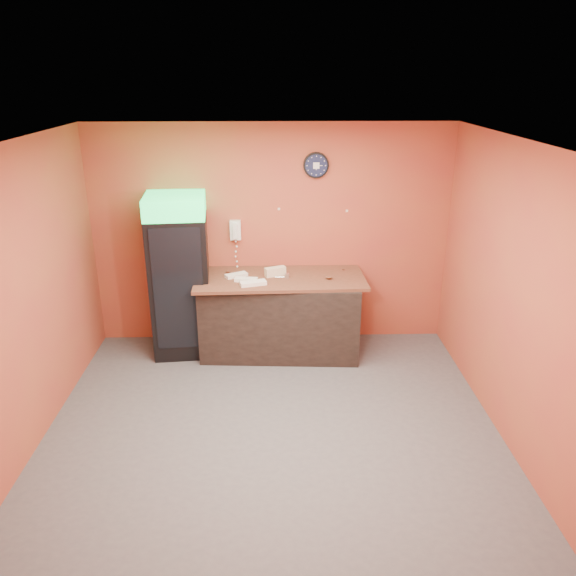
{
  "coord_description": "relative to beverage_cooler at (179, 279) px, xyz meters",
  "views": [
    {
      "loc": [
        0.03,
        -4.87,
        3.35
      ],
      "look_at": [
        0.18,
        0.6,
        1.23
      ],
      "focal_mm": 35.0,
      "sensor_mm": 36.0,
      "label": 1
    }
  ],
  "objects": [
    {
      "name": "wrapped_sandwich_mid",
      "position": [
        0.91,
        -0.3,
        0.05
      ],
      "size": [
        0.33,
        0.2,
        0.04
      ],
      "primitive_type": "cube",
      "rotation": [
        0.0,
        0.0,
        0.28
      ],
      "color": "white",
      "rests_on": "butcher_paper"
    },
    {
      "name": "right_wall",
      "position": [
        3.38,
        -1.61,
        0.42
      ],
      "size": [
        0.02,
        4.0,
        2.8
      ],
      "primitive_type": "cube",
      "color": "#AA5430",
      "rests_on": "floor"
    },
    {
      "name": "prep_counter",
      "position": [
        1.23,
        -0.03,
        -0.5
      ],
      "size": [
        1.97,
        0.97,
        0.96
      ],
      "primitive_type": "cube",
      "rotation": [
        0.0,
        0.0,
        -0.06
      ],
      "color": "black",
      "rests_on": "floor"
    },
    {
      "name": "wall_phone",
      "position": [
        0.68,
        0.34,
        0.51
      ],
      "size": [
        0.13,
        0.11,
        0.24
      ],
      "color": "white",
      "rests_on": "back_wall"
    },
    {
      "name": "wrapped_sandwich_right",
      "position": [
        0.7,
        -0.01,
        0.04
      ],
      "size": [
        0.29,
        0.22,
        0.04
      ],
      "primitive_type": "cube",
      "rotation": [
        0.0,
        0.0,
        0.5
      ],
      "color": "white",
      "rests_on": "butcher_paper"
    },
    {
      "name": "butcher_paper",
      "position": [
        1.23,
        -0.03,
        0.0
      ],
      "size": [
        2.09,
        0.97,
        0.04
      ],
      "primitive_type": "cube",
      "rotation": [
        0.0,
        0.0,
        0.03
      ],
      "color": "brown",
      "rests_on": "prep_counter"
    },
    {
      "name": "kitchen_tool",
      "position": [
        1.32,
        -0.07,
        0.05
      ],
      "size": [
        0.06,
        0.06,
        0.06
      ],
      "primitive_type": "cylinder",
      "color": "silver",
      "rests_on": "butcher_paper"
    },
    {
      "name": "wrapped_sandwich_left",
      "position": [
        0.83,
        -0.17,
        0.04
      ],
      "size": [
        0.28,
        0.15,
        0.04
      ],
      "primitive_type": "cube",
      "rotation": [
        0.0,
        0.0,
        -0.15
      ],
      "color": "white",
      "rests_on": "butcher_paper"
    },
    {
      "name": "sub_roll_stack",
      "position": [
        1.18,
        0.01,
        0.08
      ],
      "size": [
        0.27,
        0.18,
        0.11
      ],
      "rotation": [
        0.0,
        0.0,
        0.4
      ],
      "color": "beige",
      "rests_on": "butcher_paper"
    },
    {
      "name": "beverage_cooler",
      "position": [
        0.0,
        0.0,
        0.0
      ],
      "size": [
        0.76,
        0.77,
        2.01
      ],
      "rotation": [
        0.0,
        0.0,
        0.09
      ],
      "color": "black",
      "rests_on": "floor"
    },
    {
      "name": "left_wall",
      "position": [
        -1.12,
        -1.61,
        0.42
      ],
      "size": [
        0.02,
        4.0,
        2.8
      ],
      "primitive_type": "cube",
      "color": "#AA5430",
      "rests_on": "floor"
    },
    {
      "name": "back_wall",
      "position": [
        1.13,
        0.39,
        0.42
      ],
      "size": [
        4.5,
        0.02,
        2.8
      ],
      "primitive_type": "cube",
      "color": "#AA5430",
      "rests_on": "floor"
    },
    {
      "name": "ceiling",
      "position": [
        1.13,
        -1.61,
        1.82
      ],
      "size": [
        4.5,
        4.0,
        0.02
      ],
      "primitive_type": "cube",
      "color": "white",
      "rests_on": "back_wall"
    },
    {
      "name": "floor",
      "position": [
        1.13,
        -1.61,
        -0.98
      ],
      "size": [
        4.5,
        4.5,
        0.0
      ],
      "primitive_type": "plane",
      "color": "#47474C",
      "rests_on": "ground"
    },
    {
      "name": "wall_clock",
      "position": [
        1.68,
        0.37,
        1.31
      ],
      "size": [
        0.31,
        0.06,
        0.31
      ],
      "color": "black",
      "rests_on": "back_wall"
    }
  ]
}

